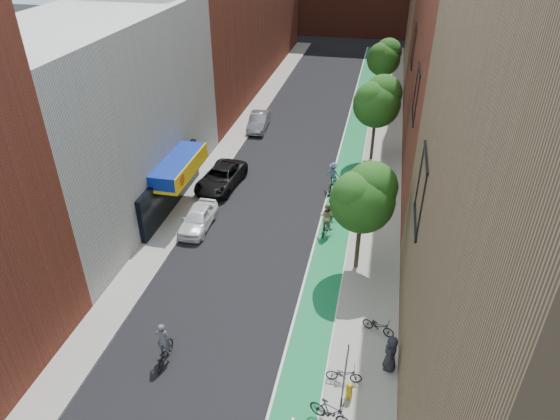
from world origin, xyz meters
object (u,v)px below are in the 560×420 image
Objects in this scene: parked_car_silver at (259,121)px; fire_hydrant at (349,390)px; cyclist_lane_mid at (332,206)px; cyclist_lane_near at (326,220)px; pedestrian at (391,353)px; parked_car_black at (221,177)px; cyclist_lane_far at (333,178)px; cyclist_lead at (164,349)px; parked_car_white at (198,218)px.

parked_car_silver is 5.23× the size of fire_hydrant.
cyclist_lane_mid is at bearing -61.68° from parked_car_silver.
pedestrian is (4.10, -9.90, 0.10)m from cyclist_lane_near.
parked_car_black reaches higher than parked_car_silver.
cyclist_lead is at bearing 84.41° from cyclist_lane_far.
parked_car_black is (-0.24, 5.34, 0.04)m from parked_car_white.
cyclist_lane_near is at bearing -65.61° from parked_car_silver.
parked_car_white is at bearing 17.53° from cyclist_lane_near.
pedestrian is at bearing -67.77° from parked_car_silver.
cyclist_lane_near is (8.10, -15.17, 0.23)m from parked_car_silver.
pedestrian is at bearing 117.39° from cyclist_lane_far.
cyclist_lead is 1.06× the size of cyclist_lane_far.
cyclist_lead is at bearing 73.97° from cyclist_lane_near.
cyclist_lane_near reaches higher than cyclist_lane_mid.
parked_car_white is 10.65m from cyclist_lead.
parked_car_silver is at bearing 111.57° from fire_hydrant.
cyclist_lane_mid is (7.97, 3.08, 0.05)m from parked_car_white.
pedestrian reaches higher than fire_hydrant.
parked_car_silver is at bearing -51.78° from cyclist_lane_near.
parked_car_black is 10.85m from parked_car_silver.
cyclist_lane_far is (5.31, 17.13, 0.16)m from cyclist_lead.
parked_car_silver is at bearing 90.54° from parked_car_white.
cyclist_lane_mid reaches higher than parked_car_silver.
cyclist_lane_mid is 0.99× the size of cyclist_lane_far.
cyclist_lane_near is 10.71m from pedestrian.
parked_car_black is at bearing -93.72° from parked_car_silver.
parked_car_silver is 2.17× the size of cyclist_lane_mid.
cyclist_lead is 9.83m from pedestrian.
parked_car_white is 8.54m from cyclist_lane_mid.
parked_car_white is at bearing 134.07° from fire_hydrant.
cyclist_lead reaches higher than parked_car_white.
cyclist_lane_near reaches higher than parked_car_silver.
parked_car_silver reaches higher than parked_car_white.
cyclist_lane_mid is (5.71, 13.49, 0.02)m from cyclist_lead.
cyclist_lead is at bearing 72.18° from cyclist_lane_mid.
cyclist_lead is at bearing 177.56° from fire_hydrant.
cyclist_lane_near reaches higher than parked_car_white.
cyclist_lane_near is at bearing 92.23° from cyclist_lane_mid.
fire_hydrant is (2.44, -13.83, -0.14)m from cyclist_lane_mid.
parked_car_black is 8.51m from cyclist_lane_mid.
parked_car_black is 6.30× the size of fire_hydrant.
parked_car_black is at bearing -82.50° from cyclist_lead.
cyclist_lane_mid is at bearing -82.81° from cyclist_lane_near.
cyclist_lane_far is (-0.30, 5.69, -0.07)m from cyclist_lane_near.
parked_car_black is 2.45× the size of cyclist_lane_near.
cyclist_lane_far reaches higher than parked_car_silver.
cyclist_lane_near is at bearing -117.63° from cyclist_lead.
cyclist_lead is 17.93m from cyclist_lane_far.
pedestrian reaches higher than parked_car_white.
cyclist_lane_mid reaches higher than fire_hydrant.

